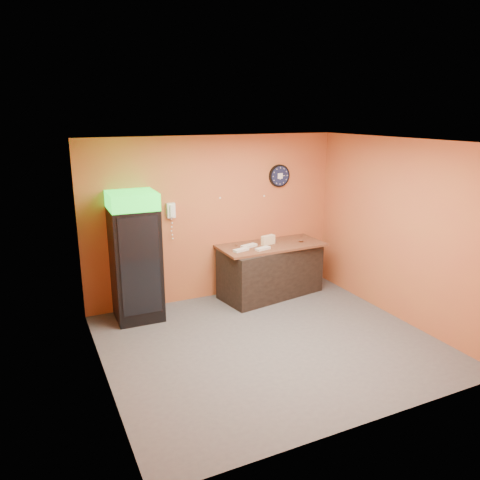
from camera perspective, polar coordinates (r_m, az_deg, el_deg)
floor at (r=6.80m, az=3.60°, el=-12.38°), size 4.50×4.50×0.00m
back_wall at (r=8.03m, az=-3.09°, el=2.65°), size 4.50×0.02×2.80m
left_wall at (r=5.59m, az=-16.87°, el=-3.71°), size 0.02×4.00×2.80m
right_wall at (r=7.59m, az=18.86°, el=1.09°), size 0.02×4.00×2.80m
ceiling at (r=6.04m, az=4.05°, el=11.87°), size 4.50×4.00×0.02m
beverage_cooler at (r=7.35m, az=-12.54°, el=-2.26°), size 0.73×0.74×2.02m
prep_counter at (r=8.31m, az=3.75°, el=-3.75°), size 1.89×1.08×0.89m
wall_clock at (r=8.42m, az=4.83°, el=7.81°), size 0.40×0.06×0.40m
wall_phone at (r=7.68m, az=-8.41°, el=3.58°), size 0.13×0.11×0.24m
butcher_paper at (r=8.17m, az=3.81°, el=-0.66°), size 1.86×0.89×0.04m
sub_roll_stack at (r=8.13m, az=3.45°, el=0.00°), size 0.27×0.14×0.16m
wrapped_sandwich_left at (r=7.75m, az=0.12°, el=-1.22°), size 0.29×0.18×0.04m
wrapped_sandwich_mid at (r=7.84m, az=2.81°, el=-1.04°), size 0.28×0.17×0.04m
wrapped_sandwich_right at (r=7.98m, az=1.10°, el=-0.72°), size 0.31×0.19×0.04m
kitchen_tool at (r=8.26m, az=4.25°, el=-0.10°), size 0.07×0.07×0.07m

